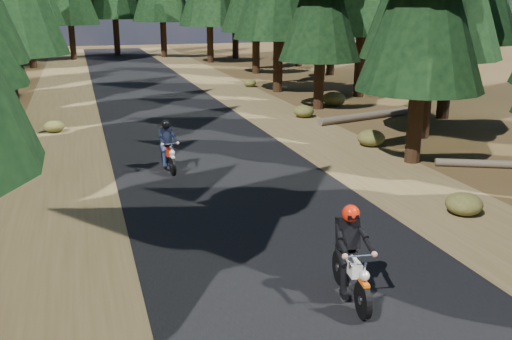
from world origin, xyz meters
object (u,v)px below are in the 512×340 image
Objects in this scene: log_near at (366,116)px; rider_lead at (351,270)px; rider_follow at (168,154)px; log_far at (511,165)px.

rider_lead is at bearing -133.22° from log_near.
rider_lead is 1.09× the size of rider_follow.
log_near is at bearing 119.35° from log_far.
log_far is at bearing -137.34° from rider_lead.
log_near is 8.06m from log_far.
log_near is at bearing -111.18° from rider_lead.
rider_lead is (-7.54, -13.80, 0.39)m from log_near.
rider_lead is (-8.19, -5.77, 0.43)m from log_far.
log_far is 2.35× the size of rider_lead.
rider_lead reaches higher than rider_follow.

